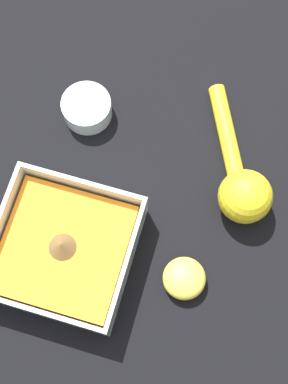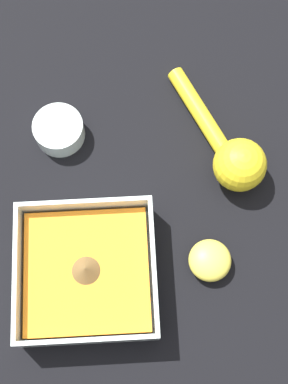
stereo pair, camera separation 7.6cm
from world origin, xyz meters
TOP-DOWN VIEW (x-y plane):
  - ground_plane at (0.00, 0.00)m, footprint 4.00×4.00m
  - square_dish at (-0.01, 0.03)m, footprint 0.19×0.19m
  - spice_bowl at (0.03, -0.19)m, footprint 0.08×0.08m
  - lemon_squeezer at (-0.23, -0.13)m, footprint 0.13×0.21m
  - lemon_half at (-0.18, 0.02)m, footprint 0.06×0.06m

SIDE VIEW (x-z plane):
  - ground_plane at x=0.00m, z-range 0.00..0.00m
  - spice_bowl at x=0.03m, z-range 0.00..0.03m
  - lemon_half at x=-0.18m, z-range 0.00..0.03m
  - square_dish at x=-0.01m, z-range -0.01..0.06m
  - lemon_squeezer at x=-0.23m, z-range 0.00..0.07m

